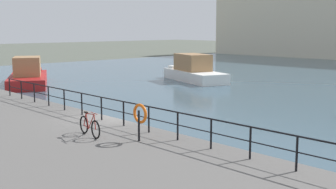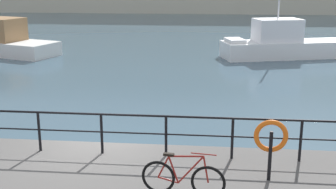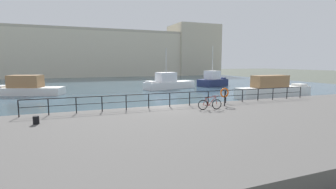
# 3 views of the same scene
# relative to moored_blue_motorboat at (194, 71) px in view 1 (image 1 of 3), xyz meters

# --- Properties ---
(ground_plane) EXTENTS (240.00, 240.00, 0.00)m
(ground_plane) POSITION_rel_moored_blue_motorboat_xyz_m (11.60, -17.69, -0.95)
(ground_plane) COLOR #4C5147
(moored_blue_motorboat) EXTENTS (8.52, 5.18, 2.48)m
(moored_blue_motorboat) POSITION_rel_moored_blue_motorboat_xyz_m (0.00, 0.00, 0.00)
(moored_blue_motorboat) COLOR white
(moored_blue_motorboat) RESTS_ON water_basin
(moored_red_daysailer) EXTENTS (9.27, 6.85, 2.47)m
(moored_red_daysailer) POSITION_rel_moored_blue_motorboat_xyz_m (-7.40, -12.81, -0.12)
(moored_red_daysailer) COLOR maroon
(moored_red_daysailer) RESTS_ON water_basin
(quay_railing) EXTENTS (23.24, 0.07, 1.08)m
(quay_railing) POSITION_rel_moored_blue_motorboat_xyz_m (13.55, -18.44, 0.53)
(quay_railing) COLOR black
(quay_railing) RESTS_ON quay_promenade
(parked_bicycle) EXTENTS (1.76, 0.30, 0.98)m
(parked_bicycle) POSITION_rel_moored_blue_motorboat_xyz_m (14.12, -20.51, 0.18)
(parked_bicycle) COLOR black
(parked_bicycle) RESTS_ON quay_promenade
(life_ring_stand) EXTENTS (0.75, 0.16, 1.40)m
(life_ring_stand) POSITION_rel_moored_blue_motorboat_xyz_m (15.99, -19.53, 0.76)
(life_ring_stand) COLOR black
(life_ring_stand) RESTS_ON quay_promenade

